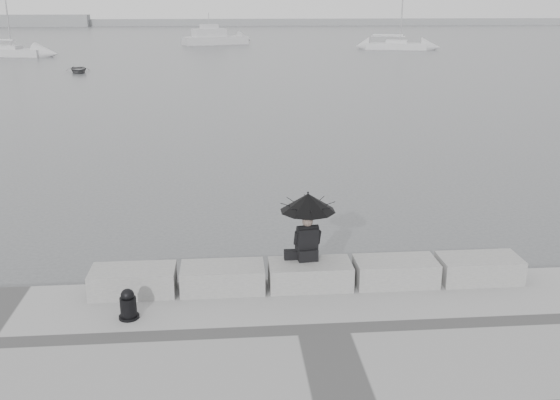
{
  "coord_description": "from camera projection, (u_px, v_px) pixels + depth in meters",
  "views": [
    {
      "loc": [
        -1.53,
        -11.5,
        5.83
      ],
      "look_at": [
        -0.29,
        3.0,
        1.2
      ],
      "focal_mm": 40.0,
      "sensor_mm": 36.0,
      "label": 1
    }
  ],
  "objects": [
    {
      "name": "sailboat_left",
      "position": [
        8.0,
        52.0,
        69.65
      ],
      "size": [
        8.81,
        4.57,
        12.9
      ],
      "rotation": [
        0.0,
        0.0,
        -0.27
      ],
      "color": "silver",
      "rests_on": "ground"
    },
    {
      "name": "seated_person",
      "position": [
        308.0,
        212.0,
        11.96
      ],
      "size": [
        1.08,
        1.08,
        1.39
      ],
      "rotation": [
        0.0,
        0.0,
        0.13
      ],
      "color": "black",
      "rests_on": "stone_block_centre"
    },
    {
      "name": "stone_block_far_right",
      "position": [
        479.0,
        269.0,
        12.43
      ],
      "size": [
        1.6,
        0.8,
        0.5
      ],
      "primitive_type": "cube",
      "color": "gray",
      "rests_on": "promenade"
    },
    {
      "name": "stone_block_right",
      "position": [
        395.0,
        272.0,
        12.3
      ],
      "size": [
        1.6,
        0.8,
        0.5
      ],
      "primitive_type": "cube",
      "color": "gray",
      "rests_on": "promenade"
    },
    {
      "name": "stone_block_centre",
      "position": [
        310.0,
        275.0,
        12.16
      ],
      "size": [
        1.6,
        0.8,
        0.5
      ],
      "primitive_type": "cube",
      "color": "gray",
      "rests_on": "promenade"
    },
    {
      "name": "distant_landmass",
      "position": [
        199.0,
        22.0,
        158.56
      ],
      "size": [
        180.0,
        8.0,
        2.8
      ],
      "color": "gray",
      "rests_on": "ground"
    },
    {
      "name": "motor_cruiser",
      "position": [
        215.0,
        38.0,
        88.78
      ],
      "size": [
        9.48,
        5.81,
        4.5
      ],
      "rotation": [
        0.0,
        0.0,
        0.36
      ],
      "color": "silver",
      "rests_on": "ground"
    },
    {
      "name": "bag",
      "position": [
        291.0,
        255.0,
        12.25
      ],
      "size": [
        0.28,
        0.16,
        0.18
      ],
      "primitive_type": "cube",
      "color": "black",
      "rests_on": "stone_block_centre"
    },
    {
      "name": "dinghy",
      "position": [
        78.0,
        70.0,
        53.7
      ],
      "size": [
        3.22,
        2.05,
        0.5
      ],
      "primitive_type": "imported",
      "rotation": [
        0.0,
        0.0,
        0.28
      ],
      "color": "slate",
      "rests_on": "ground"
    },
    {
      "name": "mooring_bollard",
      "position": [
        128.0,
        306.0,
        10.93
      ],
      "size": [
        0.36,
        0.36,
        0.57
      ],
      "color": "black",
      "rests_on": "promenade"
    },
    {
      "name": "ground",
      "position": [
        307.0,
        299.0,
        12.81
      ],
      "size": [
        360.0,
        360.0,
        0.0
      ],
      "primitive_type": "plane",
      "color": "#474A4C",
      "rests_on": "ground"
    },
    {
      "name": "stone_block_left",
      "position": [
        223.0,
        278.0,
        12.02
      ],
      "size": [
        1.6,
        0.8,
        0.5
      ],
      "primitive_type": "cube",
      "color": "gray",
      "rests_on": "promenade"
    },
    {
      "name": "stone_block_far_left",
      "position": [
        133.0,
        281.0,
        11.88
      ],
      "size": [
        1.6,
        0.8,
        0.5
      ],
      "primitive_type": "cube",
      "color": "gray",
      "rests_on": "promenade"
    },
    {
      "name": "sailboat_right",
      "position": [
        396.0,
        45.0,
        79.65
      ],
      "size": [
        7.98,
        4.56,
        12.9
      ],
      "rotation": [
        0.0,
        0.0,
        -0.3
      ],
      "color": "silver",
      "rests_on": "ground"
    }
  ]
}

